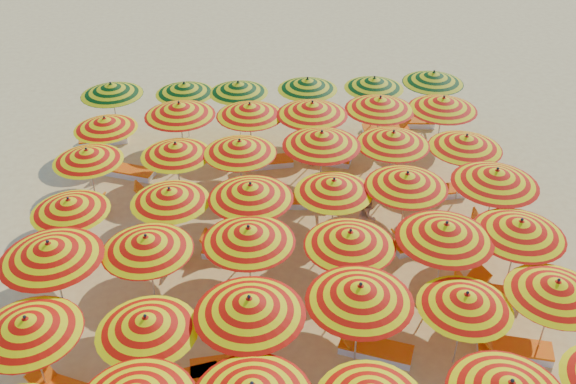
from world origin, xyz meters
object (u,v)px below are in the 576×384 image
object	(u,v)px
umbrella_12	(50,251)
lounger_5	(374,349)
umbrella_8	(249,306)
umbrella_18	(69,205)
umbrella_17	(520,228)
lounger_19	(327,158)
umbrella_41	(433,77)
lounger_3	(180,383)
umbrella_26	(240,147)
lounger_11	(419,242)
lounger_7	(456,292)
lounger_22	(413,122)
umbrella_14	(249,235)
lounger_16	(436,192)
umbrella_33	(312,109)
lounger_4	(230,366)
umbrella_7	(146,324)
lounger_15	(305,201)
umbrella_34	(380,103)
umbrella_37	(184,88)
beachgoer_b	(368,214)
umbrella_6	(27,325)
umbrella_10	(466,301)
umbrella_28	(393,138)
umbrella_32	(250,110)
umbrella_11	(556,288)
lounger_21	(387,129)
umbrella_23	(496,177)
lounger_13	(80,207)
lounger_14	(163,197)
lounger_12	(498,232)
umbrella_22	(407,180)
umbrella_25	(176,149)
umbrella_30	(105,123)
umbrella_24	(87,155)
umbrella_9	(360,293)
umbrella_13	(147,243)
lounger_18	(266,162)
umbrella_21	(334,186)
umbrella_27	(322,139)
lounger_10	(232,251)
umbrella_38	(238,87)
umbrella_39	(307,84)
umbrella_40	(374,83)
lounger_9	(158,250)
lounger_20	(105,139)
umbrella_15	(350,238)
lounger_8	(484,293)
lounger_17	(128,171)
umbrella_16	(446,231)

from	to	relation	value
umbrella_12	lounger_5	distance (m)	7.87
umbrella_8	umbrella_18	distance (m)	6.37
umbrella_17	lounger_19	world-z (taller)	umbrella_17
umbrella_41	lounger_3	distance (m)	14.49
umbrella_26	lounger_11	distance (m)	5.94
lounger_7	lounger_22	bearing A→B (deg)	64.35
umbrella_14	lounger_16	size ratio (longest dim) A/B	1.55
umbrella_33	lounger_4	size ratio (longest dim) A/B	1.64
umbrella_7	lounger_15	size ratio (longest dim) A/B	1.50
umbrella_34	umbrella_37	size ratio (longest dim) A/B	1.14
umbrella_14	beachgoer_b	bearing A→B (deg)	36.32
umbrella_6	umbrella_10	distance (m)	9.19
umbrella_28	umbrella_32	distance (m)	4.84
umbrella_11	lounger_21	world-z (taller)	umbrella_11
umbrella_23	lounger_13	bearing A→B (deg)	168.75
umbrella_37	lounger_14	world-z (taller)	umbrella_37
umbrella_23	lounger_11	xyz separation A→B (m)	(-1.91, -0.12, -2.07)
umbrella_32	umbrella_33	world-z (taller)	umbrella_33
lounger_7	lounger_12	bearing A→B (deg)	31.63
umbrella_17	lounger_21	xyz separation A→B (m)	(-1.34, 8.84, -1.98)
umbrella_22	umbrella_37	distance (m)	9.34
umbrella_32	beachgoer_b	xyz separation A→B (m)	(3.28, -4.16, -1.40)
umbrella_14	lounger_5	size ratio (longest dim) A/B	1.52
umbrella_25	lounger_7	distance (m)	8.98
umbrella_30	lounger_7	size ratio (longest dim) A/B	1.47
umbrella_10	umbrella_34	xyz separation A→B (m)	(-0.13, 9.12, 0.22)
lounger_7	lounger_21	distance (m)	8.89
lounger_4	lounger_19	world-z (taller)	same
umbrella_24	lounger_14	size ratio (longest dim) A/B	1.47
umbrella_9	lounger_12	distance (m)	6.94
umbrella_13	umbrella_34	distance (m)	9.70
umbrella_13	lounger_18	bearing A→B (deg)	64.94
umbrella_21	lounger_15	world-z (taller)	umbrella_21
umbrella_27	lounger_16	distance (m)	4.27
lounger_10	lounger_21	size ratio (longest dim) A/B	1.04
lounger_10	lounger_21	world-z (taller)	same
umbrella_41	umbrella_38	bearing A→B (deg)	-178.97
umbrella_25	lounger_13	bearing A→B (deg)	-177.06
umbrella_17	umbrella_39	size ratio (longest dim) A/B	1.10
umbrella_40	lounger_7	size ratio (longest dim) A/B	1.50
umbrella_27	lounger_9	distance (m)	5.78
umbrella_27	lounger_20	size ratio (longest dim) A/B	1.50
umbrella_15	umbrella_28	distance (m)	5.16
umbrella_33	lounger_8	xyz separation A→B (m)	(3.81, -6.81, -2.04)
lounger_17	umbrella_39	bearing A→B (deg)	-137.64
umbrella_24	lounger_8	bearing A→B (deg)	-24.06
umbrella_16	lounger_9	world-z (taller)	umbrella_16
umbrella_33	umbrella_11	bearing A→B (deg)	-62.98
umbrella_9	lounger_19	xyz separation A→B (m)	(0.49, 8.95, -2.04)
umbrella_11	umbrella_30	world-z (taller)	umbrella_11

